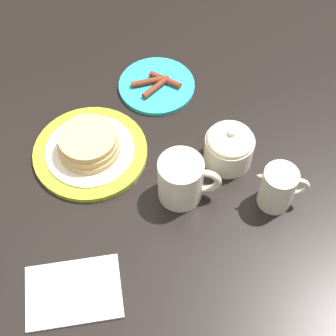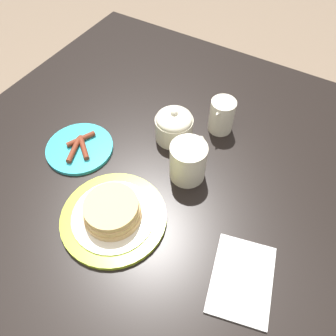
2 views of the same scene
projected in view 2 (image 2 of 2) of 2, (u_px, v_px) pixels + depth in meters
name	position (u px, v px, depth m)	size (l,w,h in m)	color
ground_plane	(125.00, 316.00, 1.32)	(8.00, 8.00, 0.00)	#7A6651
dining_table	(97.00, 250.00, 0.79)	(1.60, 1.05, 0.76)	black
pancake_plate	(113.00, 214.00, 0.72)	(0.24, 0.24, 0.06)	#AAC628
side_plate_bacon	(80.00, 148.00, 0.85)	(0.17, 0.17, 0.02)	#2DADBC
coffee_mug	(189.00, 160.00, 0.77)	(0.12, 0.09, 0.10)	beige
creamer_pitcher	(222.00, 115.00, 0.87)	(0.11, 0.07, 0.10)	beige
sugar_bowl	(174.00, 125.00, 0.85)	(0.10, 0.10, 0.10)	beige
napkin	(242.00, 279.00, 0.65)	(0.19, 0.15, 0.01)	white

